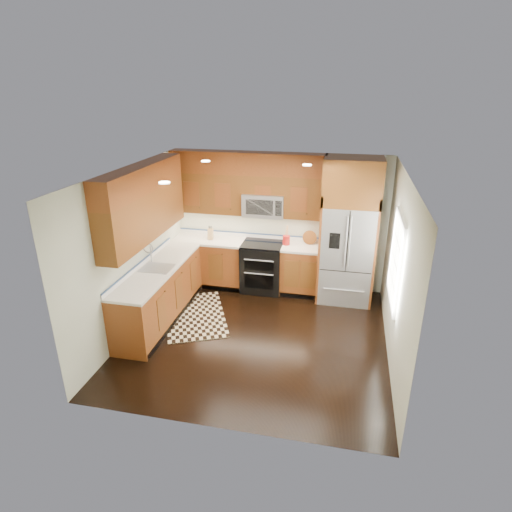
% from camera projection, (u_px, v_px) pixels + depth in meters
% --- Properties ---
extents(ground, '(4.00, 4.00, 0.00)m').
position_uv_depth(ground, '(257.00, 336.00, 6.79)').
color(ground, black).
rests_on(ground, ground).
extents(wall_back, '(4.00, 0.02, 2.60)m').
position_uv_depth(wall_back, '(279.00, 221.00, 8.11)').
color(wall_back, silver).
rests_on(wall_back, ground).
extents(wall_left, '(0.02, 4.00, 2.60)m').
position_uv_depth(wall_left, '(132.00, 250.00, 6.70)').
color(wall_left, silver).
rests_on(wall_left, ground).
extents(wall_right, '(0.02, 4.00, 2.60)m').
position_uv_depth(wall_right, '(398.00, 273.00, 5.91)').
color(wall_right, silver).
rests_on(wall_right, ground).
extents(window, '(0.04, 1.10, 1.30)m').
position_uv_depth(window, '(396.00, 260.00, 6.06)').
color(window, white).
rests_on(window, ground).
extents(base_cabinets, '(2.85, 3.00, 0.90)m').
position_uv_depth(base_cabinets, '(200.00, 280.00, 7.68)').
color(base_cabinets, brown).
rests_on(base_cabinets, ground).
extents(countertop, '(2.86, 3.01, 0.04)m').
position_uv_depth(countertop, '(209.00, 254.00, 7.58)').
color(countertop, white).
rests_on(countertop, base_cabinets).
extents(upper_cabinets, '(2.85, 3.00, 1.15)m').
position_uv_depth(upper_cabinets, '(204.00, 192.00, 7.24)').
color(upper_cabinets, brown).
rests_on(upper_cabinets, ground).
extents(range, '(0.76, 0.67, 0.95)m').
position_uv_depth(range, '(262.00, 267.00, 8.17)').
color(range, black).
rests_on(range, ground).
extents(microwave, '(0.76, 0.40, 0.42)m').
position_uv_depth(microwave, '(264.00, 205.00, 7.84)').
color(microwave, '#B2B2B7').
rests_on(microwave, ground).
extents(refrigerator, '(0.98, 0.75, 2.60)m').
position_uv_depth(refrigerator, '(348.00, 232.00, 7.52)').
color(refrigerator, '#B2B2B7').
rests_on(refrigerator, ground).
extents(sink_faucet, '(0.54, 0.44, 0.37)m').
position_uv_depth(sink_faucet, '(156.00, 264.00, 6.96)').
color(sink_faucet, '#B2B2B7').
rests_on(sink_faucet, countertop).
extents(rug, '(1.54, 1.87, 0.01)m').
position_uv_depth(rug, '(196.00, 315.00, 7.39)').
color(rug, black).
rests_on(rug, ground).
extents(knife_block, '(0.11, 0.14, 0.26)m').
position_uv_depth(knife_block, '(210.00, 234.00, 8.21)').
color(knife_block, tan).
rests_on(knife_block, countertop).
extents(utensil_crock, '(0.15, 0.15, 0.37)m').
position_uv_depth(utensil_crock, '(286.00, 238.00, 7.91)').
color(utensil_crock, '#AC1715').
rests_on(utensil_crock, countertop).
extents(cutting_board, '(0.30, 0.30, 0.02)m').
position_uv_depth(cutting_board, '(309.00, 244.00, 7.98)').
color(cutting_board, brown).
rests_on(cutting_board, countertop).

